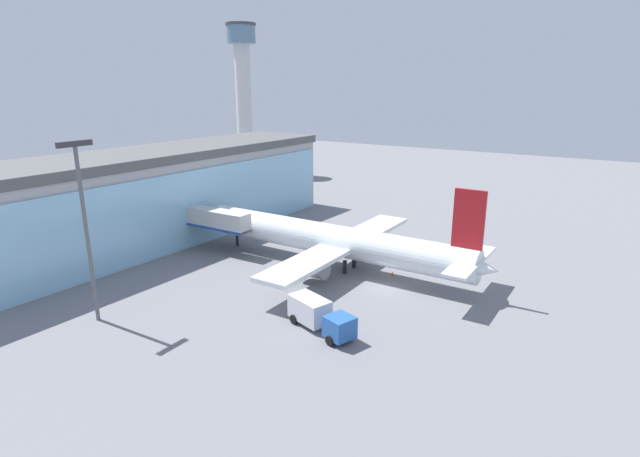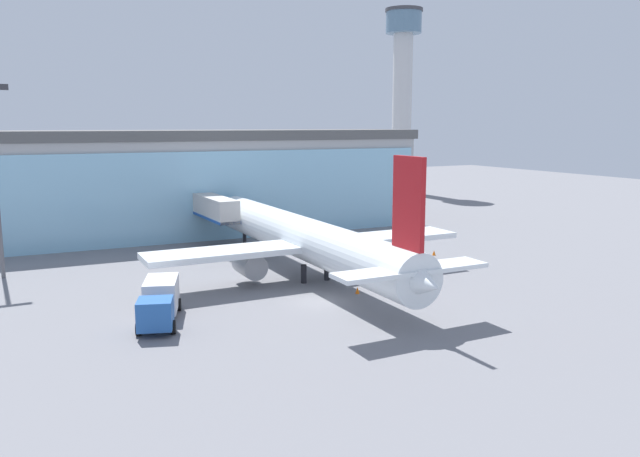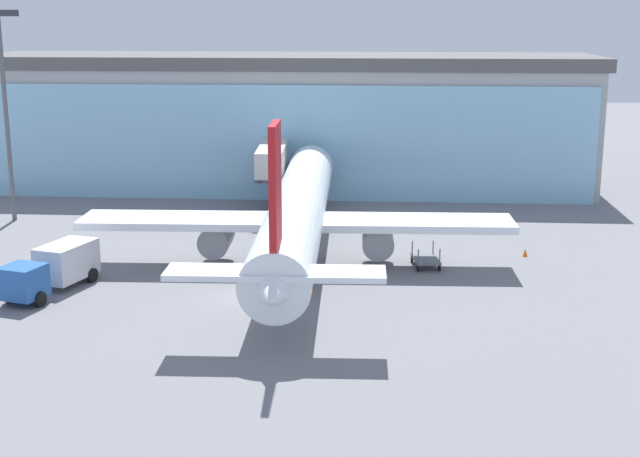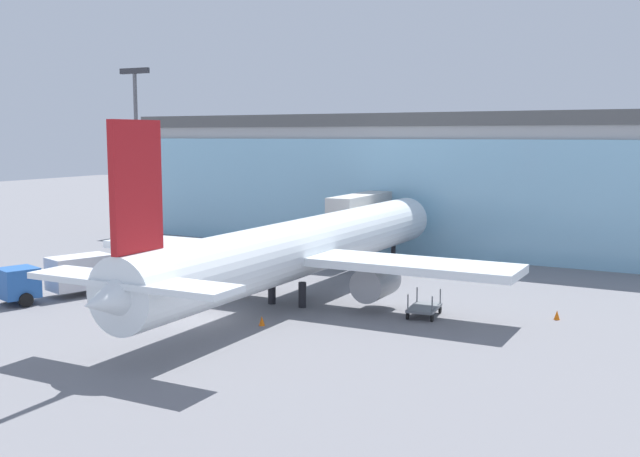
% 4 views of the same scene
% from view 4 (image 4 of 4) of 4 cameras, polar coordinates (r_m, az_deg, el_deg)
% --- Properties ---
extents(ground, '(240.00, 240.00, 0.00)m').
position_cam_4_polar(ground, '(44.38, -8.83, -6.96)').
color(ground, slate).
extents(terminal_building, '(59.05, 16.14, 12.74)m').
position_cam_4_polar(terminal_building, '(74.50, 7.05, 3.71)').
color(terminal_building, '#A7A7A7').
rests_on(terminal_building, ground).
extents(jet_bridge, '(2.32, 14.68, 5.69)m').
position_cam_4_polar(jet_bridge, '(66.80, 4.04, 1.60)').
color(jet_bridge, beige).
rests_on(jet_bridge, ground).
extents(apron_light_mast, '(3.20, 0.40, 16.85)m').
position_cam_4_polar(apron_light_mast, '(71.91, -13.80, 6.44)').
color(apron_light_mast, '#59595E').
rests_on(apron_light_mast, ground).
extents(airplane, '(28.83, 39.47, 11.44)m').
position_cam_4_polar(airplane, '(48.93, -1.29, -1.48)').
color(airplane, white).
rests_on(airplane, ground).
extents(catering_truck, '(4.46, 7.62, 2.65)m').
position_cam_4_polar(catering_truck, '(52.58, -19.17, -3.43)').
color(catering_truck, '#2659A5').
rests_on(catering_truck, ground).
extents(baggage_cart, '(1.88, 2.95, 1.50)m').
position_cam_4_polar(baggage_cart, '(45.23, 7.95, -6.02)').
color(baggage_cart, slate).
rests_on(baggage_cart, ground).
extents(safety_cone_nose, '(0.36, 0.36, 0.55)m').
position_cam_4_polar(safety_cone_nose, '(42.86, -4.45, -7.03)').
color(safety_cone_nose, orange).
rests_on(safety_cone_nose, ground).
extents(safety_cone_wingtip, '(0.36, 0.36, 0.55)m').
position_cam_4_polar(safety_cone_wingtip, '(46.18, 17.60, -6.31)').
color(safety_cone_wingtip, orange).
rests_on(safety_cone_wingtip, ground).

